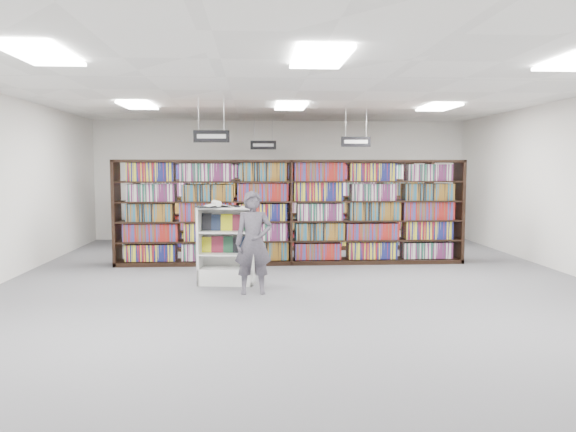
{
  "coord_description": "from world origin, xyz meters",
  "views": [
    {
      "loc": [
        -0.73,
        -9.28,
        1.96
      ],
      "look_at": [
        -0.14,
        0.5,
        1.1
      ],
      "focal_mm": 35.0,
      "sensor_mm": 36.0,
      "label": 1
    }
  ],
  "objects": [
    {
      "name": "ceiling",
      "position": [
        0.0,
        0.0,
        3.2
      ],
      "size": [
        10.0,
        12.0,
        0.1
      ],
      "primitive_type": "cube",
      "color": "white",
      "rests_on": "wall_back"
    },
    {
      "name": "troffer_front_left",
      "position": [
        -3.0,
        -3.0,
        3.16
      ],
      "size": [
        0.6,
        1.2,
        0.04
      ],
      "primitive_type": "cube",
      "color": "white",
      "rests_on": "ceiling"
    },
    {
      "name": "open_book",
      "position": [
        -1.34,
        0.02,
        1.33
      ],
      "size": [
        0.76,
        0.57,
        0.13
      ],
      "rotation": [
        0.0,
        0.0,
        0.28
      ],
      "color": "black",
      "rests_on": "endcap_display"
    },
    {
      "name": "troffer_back_left",
      "position": [
        -3.0,
        2.0,
        3.16
      ],
      "size": [
        0.6,
        1.2,
        0.04
      ],
      "primitive_type": "cube",
      "color": "white",
      "rests_on": "ceiling"
    },
    {
      "name": "wall_back",
      "position": [
        0.0,
        6.0,
        1.6
      ],
      "size": [
        10.0,
        0.1,
        3.2
      ],
      "primitive_type": "cube",
      "color": "white",
      "rests_on": "ground"
    },
    {
      "name": "aisle_sign_center",
      "position": [
        -0.5,
        5.0,
        2.53
      ],
      "size": [
        0.65,
        0.02,
        0.8
      ],
      "color": "#B2B2B7",
      "rests_on": "ceiling"
    },
    {
      "name": "bookshelf_row_near",
      "position": [
        0.0,
        2.0,
        1.05
      ],
      "size": [
        7.0,
        0.6,
        2.1
      ],
      "color": "black",
      "rests_on": "floor"
    },
    {
      "name": "bookshelf_row_far",
      "position": [
        0.0,
        5.7,
        1.05
      ],
      "size": [
        7.0,
        0.6,
        2.1
      ],
      "color": "black",
      "rests_on": "floor"
    },
    {
      "name": "aisle_sign_left",
      "position": [
        -1.5,
        1.0,
        2.53
      ],
      "size": [
        0.65,
        0.02,
        0.8
      ],
      "color": "#B2B2B7",
      "rests_on": "ceiling"
    },
    {
      "name": "endcap_display",
      "position": [
        -1.2,
        0.09,
        0.45
      ],
      "size": [
        0.97,
        0.56,
        1.3
      ],
      "rotation": [
        0.0,
        0.0,
        -0.11
      ],
      "color": "white",
      "rests_on": "floor"
    },
    {
      "name": "aisle_sign_right",
      "position": [
        1.5,
        3.0,
        2.53
      ],
      "size": [
        0.65,
        0.02,
        0.8
      ],
      "color": "#B2B2B7",
      "rests_on": "ceiling"
    },
    {
      "name": "troffer_front_center",
      "position": [
        0.0,
        -3.0,
        3.16
      ],
      "size": [
        0.6,
        1.2,
        0.04
      ],
      "primitive_type": "cube",
      "color": "white",
      "rests_on": "ceiling"
    },
    {
      "name": "wall_front",
      "position": [
        0.0,
        -6.0,
        1.6
      ],
      "size": [
        10.0,
        0.1,
        3.2
      ],
      "primitive_type": "cube",
      "color": "white",
      "rests_on": "ground"
    },
    {
      "name": "troffer_back_right",
      "position": [
        3.0,
        2.0,
        3.16
      ],
      "size": [
        0.6,
        1.2,
        0.04
      ],
      "primitive_type": "cube",
      "color": "white",
      "rests_on": "ceiling"
    },
    {
      "name": "troffer_back_center",
      "position": [
        0.0,
        2.0,
        3.16
      ],
      "size": [
        0.6,
        1.2,
        0.04
      ],
      "primitive_type": "cube",
      "color": "white",
      "rests_on": "ceiling"
    },
    {
      "name": "bookshelf_row_mid",
      "position": [
        0.0,
        4.0,
        1.05
      ],
      "size": [
        7.0,
        0.6,
        2.1
      ],
      "color": "black",
      "rests_on": "floor"
    },
    {
      "name": "shopper",
      "position": [
        -0.75,
        -0.7,
        0.79
      ],
      "size": [
        0.6,
        0.41,
        1.59
      ],
      "primitive_type": "imported",
      "rotation": [
        0.0,
        0.0,
        0.05
      ],
      "color": "#4F4A55",
      "rests_on": "floor"
    },
    {
      "name": "floor",
      "position": [
        0.0,
        0.0,
        0.0
      ],
      "size": [
        12.0,
        12.0,
        0.0
      ],
      "primitive_type": "plane",
      "color": "#535358",
      "rests_on": "ground"
    }
  ]
}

